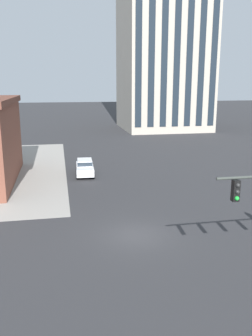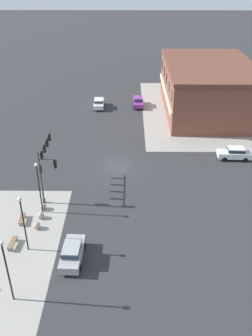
{
  "view_description": "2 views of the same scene",
  "coord_description": "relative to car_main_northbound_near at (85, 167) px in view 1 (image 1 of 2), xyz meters",
  "views": [
    {
      "loc": [
        -4.58,
        -20.58,
        9.58
      ],
      "look_at": [
        0.18,
        4.26,
        3.44
      ],
      "focal_mm": 37.73,
      "sensor_mm": 36.0,
      "label": 1
    },
    {
      "loc": [
        41.3,
        1.65,
        23.67
      ],
      "look_at": [
        6.47,
        1.3,
        3.43
      ],
      "focal_mm": 38.99,
      "sensor_mm": 36.0,
      "label": 2
    }
  ],
  "objects": [
    {
      "name": "car_main_northbound_near",
      "position": [
        0.0,
        0.0,
        0.0
      ],
      "size": [
        2.05,
        4.48,
        1.68
      ],
      "color": "silver",
      "rests_on": "ground"
    },
    {
      "name": "ground_plane",
      "position": [
        2.04,
        -15.8,
        -0.92
      ],
      "size": [
        320.0,
        320.0,
        0.0
      ],
      "primitive_type": "plane",
      "color": "#2D2D30"
    }
  ]
}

